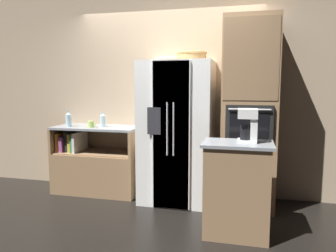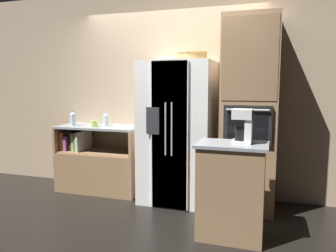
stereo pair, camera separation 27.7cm
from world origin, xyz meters
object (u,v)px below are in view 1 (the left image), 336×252
bottle_short (69,119)px  wall_oven (249,114)px  refrigerator (177,132)px  bottle_tall (103,120)px  wicker_basket (192,56)px  coffee_maker (250,124)px  mug (91,124)px  fruit_bowl (168,59)px

bottle_short → wall_oven: bearing=1.0°
wall_oven → refrigerator: bearing=-178.7°
bottle_tall → wicker_basket: bearing=-2.4°
coffee_maker → bottle_short: bearing=162.4°
refrigerator → wicker_basket: bearing=13.5°
mug → wicker_basket: bearing=2.9°
refrigerator → wall_oven: size_ratio=0.78×
bottle_short → coffee_maker: size_ratio=0.69×
refrigerator → mug: size_ratio=14.93×
wall_oven → bottle_tall: 1.96m
refrigerator → fruit_bowl: (-0.12, 0.00, 0.93)m
bottle_short → mug: (0.34, -0.00, -0.06)m
mug → coffee_maker: 2.22m
wall_oven → wicker_basket: wall_oven is taller
wicker_basket → bottle_short: size_ratio=1.68×
mug → coffee_maker: coffee_maker is taller
bottle_tall → fruit_bowl: bearing=-5.5°
wall_oven → wicker_basket: (-0.72, 0.02, 0.71)m
coffee_maker → wall_oven: bearing=90.4°
wall_oven → bottle_short: 2.42m
bottle_tall → coffee_maker: 2.16m
fruit_bowl → bottle_tall: 1.25m
wall_oven → bottle_short: wall_oven is taller
wall_oven → bottle_short: bearing=-179.0°
wicker_basket → fruit_bowl: bearing=-172.5°
coffee_maker → refrigerator: bearing=138.6°
wall_oven → wicker_basket: 1.01m
refrigerator → bottle_short: 1.53m
fruit_bowl → bottle_short: size_ratio=1.38×
wall_oven → coffee_maker: 0.81m
mug → wall_oven: bearing=1.3°
wicker_basket → fruit_bowl: 0.30m
refrigerator → bottle_tall: bearing=175.0°
mug → fruit_bowl: bearing=1.6°
wicker_basket → mug: (-1.36, -0.07, -0.88)m
fruit_bowl → bottle_tall: (-0.95, 0.09, -0.80)m
refrigerator → mug: 1.19m
bottle_tall → bottle_short: size_ratio=0.91×
wicker_basket → mug: bearing=-177.1°
wall_oven → wicker_basket: bearing=178.3°
wicker_basket → bottle_short: bearing=-177.9°
wall_oven → mug: (-2.08, -0.05, -0.17)m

